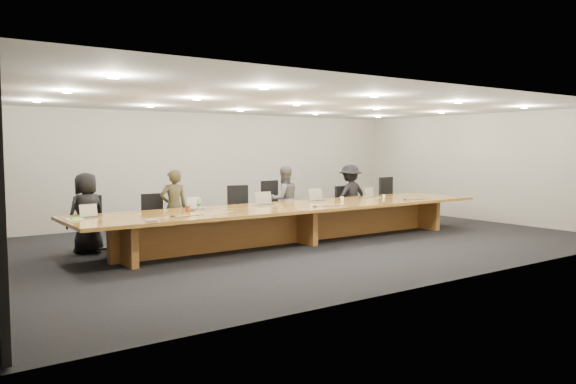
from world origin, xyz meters
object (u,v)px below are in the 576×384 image
at_px(person_a, 87,213).
at_px(mic_right, 405,199).
at_px(mic_center, 315,206).
at_px(paper_cup_near, 342,199).
at_px(conference_table, 297,216).
at_px(mic_left, 173,216).
at_px(person_d, 350,195).
at_px(chair_mid_left, 241,210).
at_px(chair_far_left, 91,224).
at_px(av_box, 152,221).
at_px(water_bottle, 199,205).
at_px(chair_right, 347,206).
at_px(laptop_b, 198,203).
at_px(paper_cup_far, 384,196).
at_px(chair_left, 156,219).
at_px(person_c, 284,200).
at_px(laptop_d, 320,195).
at_px(chair_mid_right, 277,206).
at_px(chair_far_right, 393,199).
at_px(amber_mug, 188,209).
at_px(laptop_a, 91,211).
at_px(laptop_c, 266,198).
at_px(person_b, 174,207).
at_px(laptop_e, 373,192).

distance_m(person_a, mic_right, 6.68).
distance_m(person_a, mic_center, 4.27).
bearing_deg(person_a, paper_cup_near, 153.45).
height_order(conference_table, mic_left, mic_left).
bearing_deg(person_d, chair_mid_left, -5.14).
relative_size(chair_far_left, av_box, 5.86).
height_order(person_a, water_bottle, person_a).
xyz_separation_m(conference_table, paper_cup_near, (1.39, 0.20, 0.27)).
distance_m(chair_right, laptop_b, 4.54).
distance_m(conference_table, paper_cup_far, 2.63).
bearing_deg(laptop_b, chair_left, 105.04).
relative_size(person_c, laptop_d, 4.05).
bearing_deg(chair_far_left, chair_right, 10.46).
distance_m(chair_mid_left, paper_cup_near, 2.24).
distance_m(paper_cup_far, mic_left, 5.48).
relative_size(person_d, paper_cup_near, 16.67).
relative_size(chair_mid_right, chair_far_right, 1.03).
distance_m(chair_mid_right, amber_mug, 2.96).
bearing_deg(laptop_d, chair_mid_left, 140.37).
height_order(chair_mid_right, mic_left, chair_mid_right).
distance_m(laptop_a, laptop_d, 4.86).
height_order(conference_table, person_c, person_c).
bearing_deg(laptop_a, laptop_d, -6.46).
distance_m(chair_left, chair_right, 4.90).
relative_size(conference_table, chair_far_right, 7.74).
bearing_deg(conference_table, chair_far_left, 160.98).
height_order(laptop_c, mic_center, laptop_c).
height_order(person_b, water_bottle, person_b).
height_order(amber_mug, paper_cup_near, amber_mug).
distance_m(laptop_b, amber_mug, 0.32).
bearing_deg(paper_cup_far, person_c, 153.82).
bearing_deg(person_c, laptop_a, 19.44).
height_order(person_a, paper_cup_far, person_a).
relative_size(chair_mid_left, amber_mug, 9.97).
bearing_deg(chair_mid_left, paper_cup_far, -7.70).
relative_size(paper_cup_far, mic_right, 0.70).
relative_size(amber_mug, paper_cup_far, 1.44).
relative_size(laptop_e, water_bottle, 1.43).
relative_size(person_a, mic_right, 13.23).
bearing_deg(laptop_d, person_d, 24.27).
height_order(conference_table, laptop_e, laptop_e).
bearing_deg(mic_center, person_a, 155.54).
height_order(person_b, laptop_b, person_b).
xyz_separation_m(person_a, person_c, (4.32, -0.09, 0.02)).
height_order(chair_mid_left, chair_mid_right, chair_mid_right).
height_order(person_c, laptop_e, person_c).
bearing_deg(paper_cup_near, chair_mid_right, 131.32).
distance_m(conference_table, chair_far_right, 4.22).
height_order(person_a, person_d, person_d).
relative_size(person_b, mic_left, 13.94).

